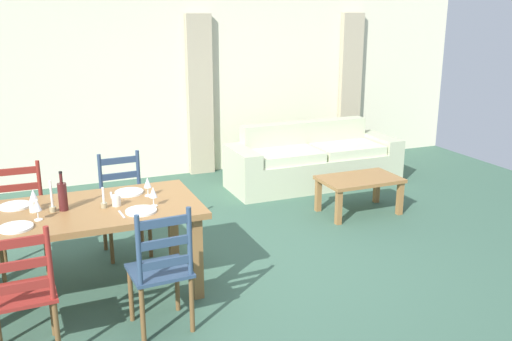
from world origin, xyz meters
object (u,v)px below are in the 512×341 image
at_px(dining_table, 78,220).
at_px(wine_glass_far_right, 148,183).
at_px(coffee_cup_primary, 116,200).
at_px(coffee_table, 359,183).
at_px(coffee_cup_secondary, 34,206).
at_px(dining_chair_far_left, 21,218).
at_px(wine_glass_near_left, 37,206).
at_px(wine_glass_far_left, 33,195).
at_px(couch, 312,162).
at_px(wine_bottle, 63,196).
at_px(dining_chair_near_right, 161,270).
at_px(dining_chair_near_left, 22,294).
at_px(wine_glass_near_right, 153,193).
at_px(dining_chair_far_right, 124,204).

height_order(dining_table, wine_glass_far_right, wine_glass_far_right).
xyz_separation_m(coffee_cup_primary, coffee_table, (2.84, 0.86, -0.44)).
bearing_deg(coffee_cup_secondary, wine_glass_far_right, 2.92).
bearing_deg(coffee_cup_secondary, dining_chair_far_left, 99.48).
distance_m(wine_glass_near_left, wine_glass_far_right, 0.91).
bearing_deg(coffee_cup_secondary, wine_glass_far_left, 85.11).
bearing_deg(coffee_cup_secondary, dining_table, -12.95).
distance_m(coffee_cup_secondary, coffee_table, 3.56).
xyz_separation_m(wine_glass_far_left, couch, (3.48, 1.90, -0.57)).
bearing_deg(wine_bottle, wine_glass_far_right, 8.10).
bearing_deg(dining_chair_far_left, dining_chair_near_right, -58.79).
xyz_separation_m(wine_glass_far_left, coffee_cup_secondary, (-0.01, -0.07, -0.07)).
bearing_deg(couch, dining_chair_near_left, -142.34).
bearing_deg(coffee_cup_primary, dining_table, 173.71).
relative_size(dining_table, wine_glass_far_left, 11.80).
bearing_deg(coffee_cup_secondary, couch, 29.49).
relative_size(wine_glass_near_left, wine_glass_near_right, 1.00).
relative_size(dining_chair_near_left, dining_chair_far_right, 1.00).
relative_size(wine_glass_near_left, coffee_table, 0.18).
height_order(dining_chair_far_right, wine_bottle, wine_bottle).
distance_m(wine_glass_near_left, coffee_table, 3.60).
bearing_deg(coffee_table, coffee_cup_secondary, -167.63).
xyz_separation_m(dining_chair_far_right, coffee_cup_primary, (-0.18, -0.80, 0.32)).
bearing_deg(dining_chair_near_left, wine_glass_far_left, 81.36).
relative_size(dining_table, wine_bottle, 6.01).
relative_size(dining_chair_far_right, wine_bottle, 3.04).
height_order(dining_chair_far_right, wine_glass_far_right, dining_chair_far_right).
bearing_deg(coffee_cup_primary, couch, 35.88).
distance_m(wine_glass_near_right, couch, 3.45).
height_order(coffee_cup_primary, couch, coffee_cup_primary).
bearing_deg(dining_chair_far_right, coffee_cup_secondary, -138.95).
distance_m(wine_glass_near_left, wine_glass_far_left, 0.27).
height_order(dining_table, wine_glass_near_right, wine_glass_near_right).
distance_m(dining_table, wine_glass_near_right, 0.62).
height_order(dining_chair_far_left, dining_chair_far_right, same).
xyz_separation_m(dining_chair_far_right, wine_glass_near_right, (0.09, -0.92, 0.38)).
bearing_deg(wine_glass_far_left, dining_chair_far_left, 101.14).
relative_size(wine_glass_near_left, wine_glass_far_right, 1.00).
relative_size(dining_table, dining_chair_far_right, 1.98).
height_order(wine_bottle, wine_glass_near_left, wine_bottle).
distance_m(dining_chair_far_left, wine_glass_far_left, 0.72).
bearing_deg(dining_chair_near_left, wine_glass_near_right, 30.19).
bearing_deg(wine_glass_far_left, dining_chair_near_right, -48.64).
bearing_deg(wine_glass_far_right, wine_glass_near_right, -92.85).
bearing_deg(dining_chair_near_right, dining_chair_far_right, 89.89).
distance_m(wine_glass_near_right, coffee_cup_primary, 0.31).
bearing_deg(wine_bottle, couch, 31.75).
distance_m(wine_glass_near_right, wine_glass_far_right, 0.27).
bearing_deg(couch, coffee_cup_secondary, -150.51).
xyz_separation_m(dining_chair_far_right, wine_bottle, (-0.58, -0.74, 0.39)).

